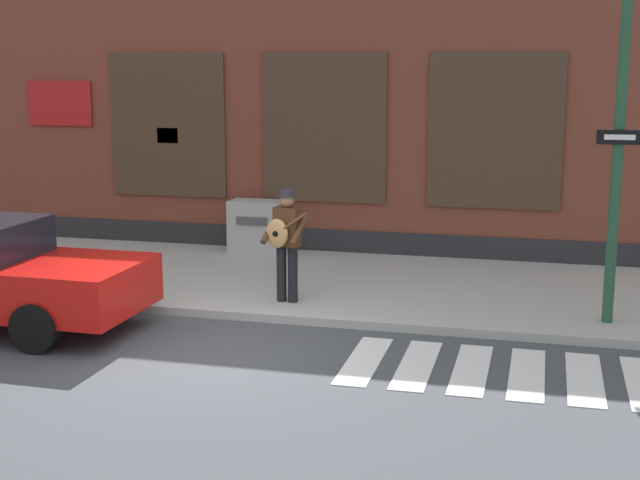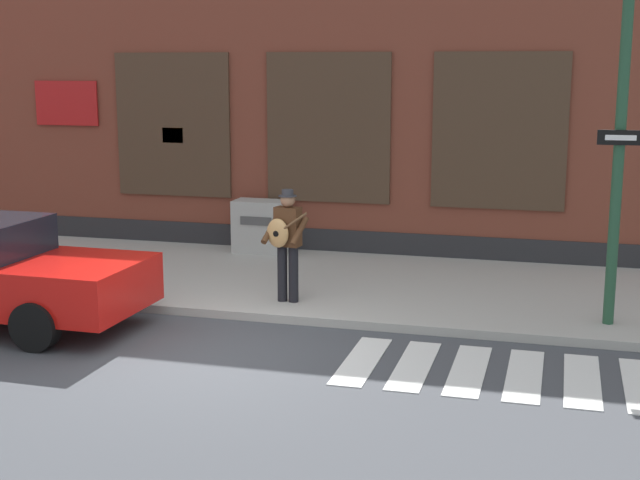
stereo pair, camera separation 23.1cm
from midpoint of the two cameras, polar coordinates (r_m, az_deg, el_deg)
The scene contains 7 objects.
ground_plane at distance 11.71m, azimuth -6.66°, elevation -7.24°, with size 160.00×160.00×0.00m, color #424449.
sidewalk at distance 15.16m, azimuth -1.25°, elevation -2.63°, with size 28.00×4.57×0.13m.
building_backdrop at distance 18.87m, azimuth 2.47°, elevation 9.14°, with size 28.00×4.06×6.03m.
crosswalk at distance 11.16m, azimuth 17.01°, elevation -8.58°, with size 5.78×1.90×0.01m.
busker at distance 13.40m, azimuth -1.68°, elevation 0.08°, with size 0.72×0.60×1.72m.
traffic_light at distance 11.48m, azimuth 20.14°, elevation 12.38°, with size 0.60×3.39×5.71m.
utility_box at distance 17.12m, azimuth -3.41°, elevation 0.89°, with size 1.03×0.59×1.00m.
Camera 2 is at (4.33, -10.25, 3.69)m, focal length 50.00 mm.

